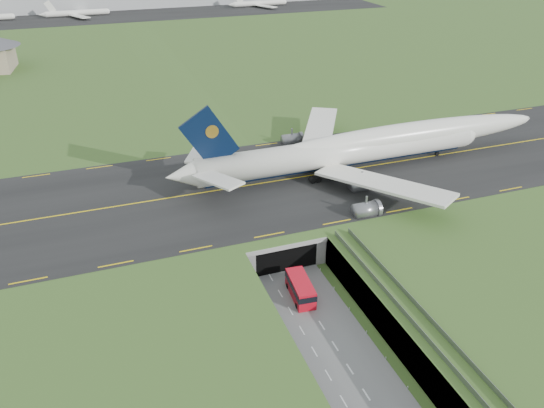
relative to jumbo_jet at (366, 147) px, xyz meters
name	(u,v)px	position (x,y,z in m)	size (l,w,h in m)	color
ground	(303,297)	(-29.21, -32.77, -11.42)	(900.00, 900.00, 0.00)	#3E5D25
airfield_deck	(303,283)	(-29.21, -32.77, -8.42)	(800.00, 800.00, 6.00)	gray
trench_road	(321,324)	(-29.21, -40.27, -11.32)	(12.00, 75.00, 0.20)	slate
taxiway	(246,186)	(-29.21, 0.23, -5.33)	(800.00, 44.00, 0.18)	black
tunnel_portal	(271,233)	(-29.21, -16.06, -8.08)	(17.00, 22.30, 6.00)	gray
guideway	(423,330)	(-18.21, -51.88, -6.09)	(3.00, 53.00, 7.05)	#A8A8A3
jumbo_jet	(366,147)	(0.00, 0.00, 0.00)	(94.44, 60.88, 20.13)	white
shuttle_tram	(300,289)	(-29.67, -32.66, -9.53)	(3.96, 8.78, 3.46)	red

